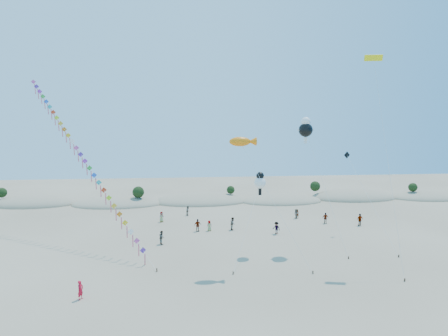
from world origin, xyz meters
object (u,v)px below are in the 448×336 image
Objects in this scene: parafoil_kite at (374,64)px; flyer_foreground at (80,290)px; kite_train at (79,152)px; fish_kite at (243,142)px.

flyer_foreground is at bearing -165.23° from parafoil_kite.
kite_train is at bearing 163.36° from parafoil_kite.
fish_kite reaches higher than flyer_foreground.
fish_kite is at bearing -30.20° from kite_train.
kite_train is at bearing 37.54° from flyer_foreground.
parafoil_kite reaches higher than kite_train.
parafoil_kite is (34.90, -10.43, 10.31)m from kite_train.
parafoil_kite is at bearing 4.84° from fish_kite.
kite_train is 1.05× the size of parafoil_kite.
parafoil_kite is 13.62× the size of flyer_foreground.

